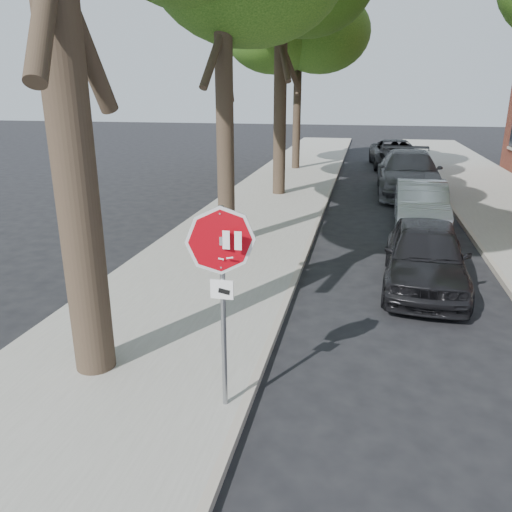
{
  "coord_description": "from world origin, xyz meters",
  "views": [
    {
      "loc": [
        0.85,
        -5.3,
        3.94
      ],
      "look_at": [
        -0.36,
        0.3,
        2.05
      ],
      "focal_mm": 35.0,
      "sensor_mm": 36.0,
      "label": 1
    }
  ],
  "objects": [
    {
      "name": "curb_right",
      "position": [
        3.95,
        12.0,
        0.07
      ],
      "size": [
        0.12,
        55.0,
        0.13
      ],
      "primitive_type": "cube",
      "color": "#9E9384",
      "rests_on": "ground"
    },
    {
      "name": "tree_far",
      "position": [
        -2.72,
        21.11,
        7.21
      ],
      "size": [
        5.29,
        4.91,
        9.33
      ],
      "color": "black",
      "rests_on": "sidewalk_left"
    },
    {
      "name": "car_a",
      "position": [
        2.22,
        5.12,
        0.7
      ],
      "size": [
        1.9,
        4.19,
        1.4
      ],
      "primitive_type": "imported",
      "rotation": [
        0.0,
        0.0,
        -0.06
      ],
      "color": "black",
      "rests_on": "ground"
    },
    {
      "name": "curb_left",
      "position": [
        -0.45,
        12.0,
        0.07
      ],
      "size": [
        0.12,
        55.0,
        0.13
      ],
      "primitive_type": "cube",
      "color": "#9E9384",
      "rests_on": "ground"
    },
    {
      "name": "car_d",
      "position": [
        2.44,
        23.1,
        0.73
      ],
      "size": [
        2.81,
        5.44,
        1.47
      ],
      "primitive_type": "imported",
      "rotation": [
        0.0,
        0.0,
        0.07
      ],
      "color": "black",
      "rests_on": "ground"
    },
    {
      "name": "sidewalk_left",
      "position": [
        -2.5,
        12.0,
        0.06
      ],
      "size": [
        4.0,
        55.0,
        0.12
      ],
      "primitive_type": "cube",
      "color": "gray",
      "rests_on": "ground"
    },
    {
      "name": "ground",
      "position": [
        0.0,
        0.0,
        0.0
      ],
      "size": [
        120.0,
        120.0,
        0.0
      ],
      "primitive_type": "plane",
      "color": "black",
      "rests_on": "ground"
    },
    {
      "name": "stop_sign",
      "position": [
        -0.7,
        -0.03,
        1.95
      ],
      "size": [
        0.76,
        0.34,
        2.61
      ],
      "color": "gray",
      "rests_on": "sidewalk_left"
    },
    {
      "name": "car_c",
      "position": [
        2.6,
        15.5,
        0.85
      ],
      "size": [
        2.39,
        5.87,
        1.7
      ],
      "primitive_type": "imported",
      "rotation": [
        0.0,
        0.0,
        -0.0
      ],
      "color": "#48494D",
      "rests_on": "ground"
    },
    {
      "name": "car_b",
      "position": [
        2.6,
        10.2,
        0.68
      ],
      "size": [
        1.57,
        4.18,
        1.36
      ],
      "primitive_type": "imported",
      "rotation": [
        0.0,
        0.0,
        -0.03
      ],
      "color": "#B1B4BA",
      "rests_on": "ground"
    }
  ]
}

